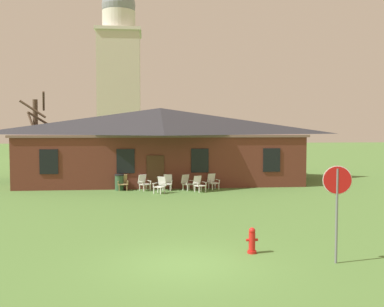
{
  "coord_description": "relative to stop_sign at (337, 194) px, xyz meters",
  "views": [
    {
      "loc": [
        -1.1,
        -12.35,
        3.81
      ],
      "look_at": [
        1.15,
        9.3,
        2.57
      ],
      "focal_mm": 42.36,
      "sensor_mm": 36.0,
      "label": 1
    }
  ],
  "objects": [
    {
      "name": "fire_hydrant",
      "position": [
        -2.12,
        1.23,
        -1.59
      ],
      "size": [
        0.36,
        0.28,
        0.79
      ],
      "color": "red",
      "rests_on": "ground"
    },
    {
      "name": "stop_sign",
      "position": [
        0.0,
        0.0,
        0.0
      ],
      "size": [
        0.79,
        0.2,
        2.75
      ],
      "color": "slate",
      "rests_on": "ground"
    },
    {
      "name": "dome_tower",
      "position": [
        -8.28,
        41.71,
        7.6
      ],
      "size": [
        5.18,
        5.18,
        20.78
      ],
      "color": "beige",
      "rests_on": "ground"
    },
    {
      "name": "bare_tree_beside_building",
      "position": [
        -13.39,
        22.64,
        1.4
      ],
      "size": [
        2.29,
        2.19,
        6.5
      ],
      "color": "brown",
      "rests_on": "ground"
    },
    {
      "name": "lawn_chair_middle",
      "position": [
        -3.98,
        15.47,
        -1.46
      ],
      "size": [
        0.73,
        0.77,
        0.96
      ],
      "color": "white",
      "rests_on": "ground"
    },
    {
      "name": "brick_building",
      "position": [
        -4.22,
        20.97,
        0.7
      ],
      "size": [
        19.13,
        10.4,
        5.24
      ],
      "color": "brown",
      "rests_on": "ground"
    },
    {
      "name": "lawn_chair_near_door",
      "position": [
        -5.42,
        15.43,
        -1.46
      ],
      "size": [
        0.84,
        0.87,
        0.96
      ],
      "color": "silver",
      "rests_on": "ground"
    },
    {
      "name": "lawn_chair_left_end",
      "position": [
        -4.45,
        14.14,
        -1.46
      ],
      "size": [
        0.85,
        0.87,
        0.96
      ],
      "color": "white",
      "rests_on": "ground"
    },
    {
      "name": "lawn_chair_far_side",
      "position": [
        -2.15,
        14.45,
        -1.46
      ],
      "size": [
        0.82,
        0.86,
        0.96
      ],
      "color": "white",
      "rests_on": "ground"
    },
    {
      "name": "trash_bin",
      "position": [
        -6.91,
        15.67,
        -1.47
      ],
      "size": [
        0.56,
        0.56,
        0.98
      ],
      "color": "#335638",
      "rests_on": "ground"
    },
    {
      "name": "lawn_chair_right_end",
      "position": [
        -2.8,
        15.23,
        -1.46
      ],
      "size": [
        0.84,
        0.87,
        0.96
      ],
      "color": "silver",
      "rests_on": "ground"
    },
    {
      "name": "lawn_chair_by_porch",
      "position": [
        -6.68,
        15.63,
        -1.46
      ],
      "size": [
        0.66,
        0.69,
        0.96
      ],
      "color": "tan",
      "rests_on": "ground"
    },
    {
      "name": "lawn_chair_under_eave",
      "position": [
        -1.16,
        15.62,
        -1.46
      ],
      "size": [
        0.78,
        0.83,
        0.96
      ],
      "color": "white",
      "rests_on": "ground"
    },
    {
      "name": "ground_plane",
      "position": [
        -4.22,
        0.3,
        -1.96
      ],
      "size": [
        200.0,
        200.0,
        0.0
      ],
      "primitive_type": "plane",
      "color": "#517A38"
    }
  ]
}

